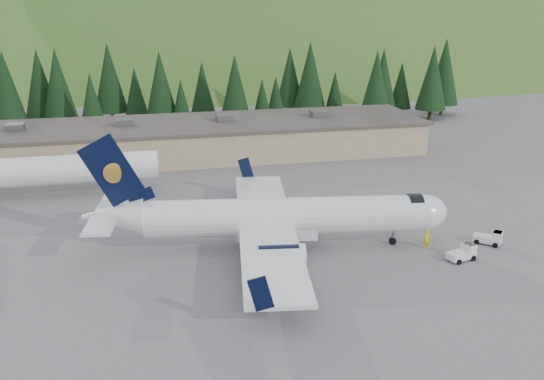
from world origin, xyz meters
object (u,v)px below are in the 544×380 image
at_px(second_airliner, 40,170).
at_px(baggage_tug_a, 463,253).
at_px(terminal_building, 192,139).
at_px(baggage_tug_b, 490,238).
at_px(ramp_worker, 426,239).
at_px(airliner, 276,218).

relative_size(second_airliner, baggage_tug_a, 9.42).
height_order(second_airliner, terminal_building, second_airliner).
xyz_separation_m(second_airliner, baggage_tug_b, (44.67, -25.67, -2.70)).
relative_size(second_airliner, baggage_tug_b, 9.74).
xyz_separation_m(baggage_tug_b, terminal_building, (-24.76, 41.67, 2.00)).
bearing_deg(terminal_building, ramp_worker, -66.17).
bearing_deg(airliner, baggage_tug_a, -12.98).
xyz_separation_m(airliner, terminal_building, (-4.00, 37.84, -0.46)).
height_order(airliner, baggage_tug_b, airliner).
distance_m(airliner, baggage_tug_b, 21.25).
bearing_deg(ramp_worker, second_airliner, -31.65).
xyz_separation_m(airliner, baggage_tug_b, (20.76, -3.83, -2.46)).
height_order(airliner, terminal_building, airliner).
height_order(baggage_tug_b, terminal_building, terminal_building).
bearing_deg(ramp_worker, baggage_tug_b, 177.32).
relative_size(second_airliner, ramp_worker, 15.06).
bearing_deg(airliner, baggage_tug_b, -1.59).
height_order(second_airliner, ramp_worker, second_airliner).
bearing_deg(baggage_tug_a, baggage_tug_b, 16.62).
xyz_separation_m(airliner, second_airliner, (-23.92, 21.84, 0.24)).
distance_m(baggage_tug_b, ramp_worker, 6.61).
relative_size(airliner, terminal_building, 0.49).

